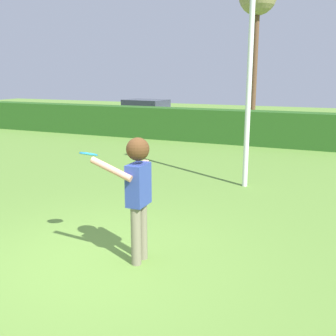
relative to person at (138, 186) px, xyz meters
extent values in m
plane|color=olive|center=(-0.57, -0.26, -1.11)|extent=(60.00, 60.00, 0.00)
cylinder|color=gray|center=(0.01, -0.10, -0.69)|extent=(0.14, 0.14, 0.84)
cylinder|color=gray|center=(0.01, 0.10, -0.69)|extent=(0.14, 0.14, 0.84)
cube|color=#2E4395|center=(0.01, 0.00, 0.02)|extent=(0.23, 0.38, 0.58)
cylinder|color=tan|center=(-0.26, -0.24, 0.26)|extent=(0.62, 0.10, 0.30)
cylinder|color=tan|center=(0.01, 0.24, 0.00)|extent=(0.09, 0.09, 0.62)
sphere|color=tan|center=(0.01, 0.00, 0.48)|extent=(0.22, 0.22, 0.22)
sphere|color=#4F3018|center=(0.01, 0.00, 0.51)|extent=(0.31, 0.31, 0.31)
cylinder|color=#268CE5|center=(-0.91, 0.18, 0.34)|extent=(0.27, 0.26, 0.10)
cylinder|color=silver|center=(0.44, 4.55, 1.43)|extent=(0.12, 0.12, 5.09)
cube|color=#27551B|center=(-0.57, 10.46, -0.48)|extent=(25.75, 0.90, 1.27)
cube|color=white|center=(-7.53, 15.12, -0.54)|extent=(4.38, 2.22, 0.55)
cube|color=#2D333D|center=(-7.53, 15.12, -0.06)|extent=(2.38, 1.83, 0.40)
cylinder|color=black|center=(-5.96, 15.77, -0.81)|extent=(0.61, 0.18, 0.60)
cylinder|color=black|center=(-6.18, 14.09, -0.81)|extent=(0.61, 0.18, 0.60)
cylinder|color=black|center=(-8.88, 16.14, -0.81)|extent=(0.61, 0.18, 0.60)
cylinder|color=black|center=(-9.09, 14.46, -0.81)|extent=(0.61, 0.18, 0.60)
cylinder|color=brown|center=(-1.71, 15.01, 1.49)|extent=(0.25, 0.25, 5.21)
camera|label=1|loc=(2.54, -4.73, 1.48)|focal=43.59mm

